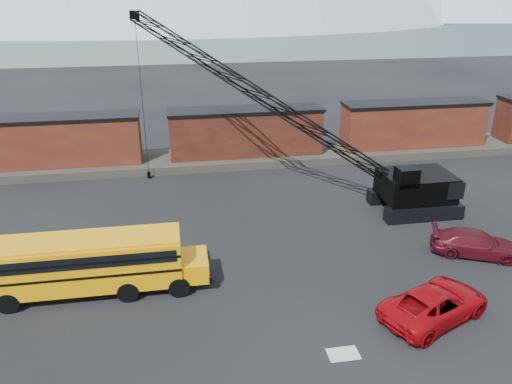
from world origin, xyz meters
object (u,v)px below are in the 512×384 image
Objects in this scene: school_bus at (91,262)px; maroon_suv at (476,244)px; red_pickup at (435,303)px; crawler_crane at (261,96)px.

school_bus reaches higher than maroon_suv.
red_pickup reaches higher than maroon_suv.
crawler_crane is (-11.12, 11.31, 6.86)m from maroon_suv.
school_bus is 2.25× the size of maroon_suv.
maroon_suv is 17.28m from crawler_crane.
red_pickup is 18.78m from crawler_crane.
school_bus is 22.15m from maroon_suv.
school_bus is at bearing 114.28° from maroon_suv.
red_pickup is at bearing -16.71° from school_bus.
school_bus is at bearing 49.37° from red_pickup.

